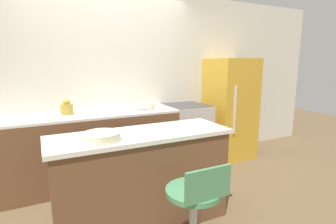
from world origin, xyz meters
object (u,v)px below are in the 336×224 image
(stool_chair, at_px, (195,213))
(kettle, at_px, (67,108))
(oven_range, at_px, (186,134))
(mixing_bowl, at_px, (145,105))
(refrigerator, at_px, (230,108))

(stool_chair, height_order, kettle, kettle)
(oven_range, bearing_deg, mixing_bowl, 176.00)
(oven_range, xyz_separation_m, mixing_bowl, (-0.67, 0.05, 0.51))
(oven_range, height_order, refrigerator, refrigerator)
(kettle, xyz_separation_m, mixing_bowl, (1.04, 0.00, -0.04))
(oven_range, height_order, kettle, kettle)
(refrigerator, distance_m, stool_chair, 2.64)
(oven_range, height_order, mixing_bowl, mixing_bowl)
(kettle, distance_m, mixing_bowl, 1.04)
(mixing_bowl, bearing_deg, kettle, 180.00)
(oven_range, xyz_separation_m, kettle, (-1.71, 0.05, 0.55))
(refrigerator, relative_size, kettle, 8.37)
(kettle, bearing_deg, refrigerator, -1.31)
(refrigerator, xyz_separation_m, mixing_bowl, (-1.50, 0.06, 0.16))
(oven_range, relative_size, mixing_bowl, 3.22)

